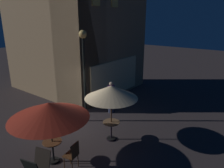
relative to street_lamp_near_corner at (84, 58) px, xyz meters
The scene contains 10 objects.
ground_plane 3.16m from the street_lamp_near_corner, 165.37° to the right, with size 60.00×60.00×0.00m, color #382F2F.
cafe_building 4.20m from the street_lamp_near_corner, 50.75° to the left, with size 6.33×7.28×8.01m.
street_lamp_near_corner is the anchor object (origin of this frame).
menu_sandwich_board 4.76m from the street_lamp_near_corner, 156.24° to the right, with size 0.78×0.70×0.94m.
cafe_table_0 3.95m from the street_lamp_near_corner, 156.92° to the right, with size 0.64×0.64×0.79m.
cafe_table_1 3.19m from the street_lamp_near_corner, 105.77° to the right, with size 0.67×0.67×0.77m.
patio_umbrella_0 3.27m from the street_lamp_near_corner, 156.92° to the right, with size 2.55×2.55×2.16m.
patio_umbrella_1 2.23m from the street_lamp_near_corner, 105.77° to the right, with size 2.03×2.03×2.28m.
cafe_chair_0 4.14m from the street_lamp_near_corner, 142.87° to the right, with size 0.46×0.46×0.96m.
patron_standing_0 2.66m from the street_lamp_near_corner, 13.75° to the right, with size 0.35×0.35×1.67m.
Camera 1 is at (-5.53, -6.20, 4.66)m, focal length 33.51 mm.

